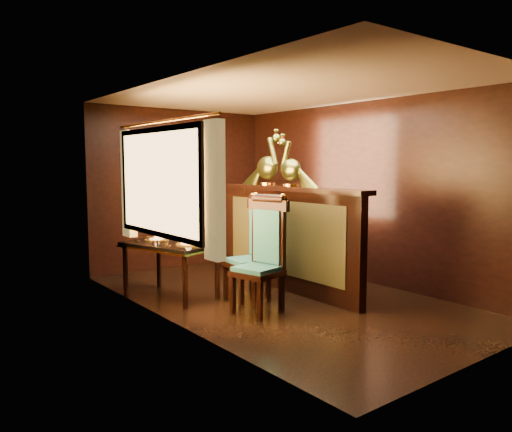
% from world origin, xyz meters
% --- Properties ---
extents(ground, '(5.00, 5.00, 0.00)m').
position_xyz_m(ground, '(0.00, 0.00, 0.00)').
color(ground, black).
rests_on(ground, ground).
extents(room_shell, '(3.04, 5.04, 2.52)m').
position_xyz_m(room_shell, '(-0.09, 0.02, 1.58)').
color(room_shell, black).
rests_on(room_shell, ground).
extents(partition, '(0.26, 2.70, 1.36)m').
position_xyz_m(partition, '(0.32, 0.30, 0.71)').
color(partition, black).
rests_on(partition, ground).
extents(dining_table, '(1.01, 1.31, 0.88)m').
position_xyz_m(dining_table, '(-1.06, 0.88, 0.62)').
color(dining_table, black).
rests_on(dining_table, ground).
extents(chair_left, '(0.57, 0.59, 1.32)m').
position_xyz_m(chair_left, '(-0.48, -0.25, 0.69)').
color(chair_left, black).
rests_on(chair_left, ground).
extents(chair_right, '(0.50, 0.52, 1.29)m').
position_xyz_m(chair_right, '(-0.25, 0.21, 0.67)').
color(chair_right, black).
rests_on(chair_right, ground).
extents(peacock_left, '(0.21, 0.56, 0.67)m').
position_xyz_m(peacock_left, '(0.33, 0.21, 1.70)').
color(peacock_left, '#174727').
rests_on(peacock_left, partition).
extents(peacock_right, '(0.23, 0.62, 0.74)m').
position_xyz_m(peacock_right, '(0.33, 0.69, 1.73)').
color(peacock_right, '#174727').
rests_on(peacock_right, partition).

